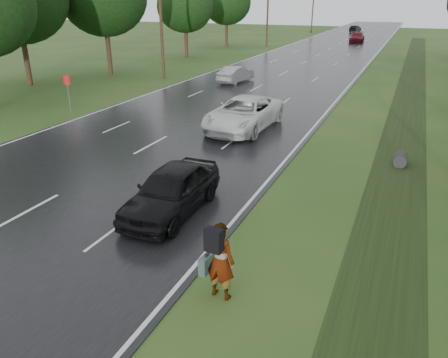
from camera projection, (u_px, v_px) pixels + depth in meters
ground at (26, 213)px, 14.88m from camera, size 220.00×220.00×0.00m
road at (313, 58)px, 53.09m from camera, size 14.00×180.00×0.04m
edge_stripe_east at (371, 60)px, 50.64m from camera, size 0.12×180.00×0.01m
edge_stripe_west at (260, 55)px, 55.52m from camera, size 0.12×180.00×0.01m
center_line at (313, 57)px, 53.08m from camera, size 0.12×180.00×0.01m
drainage_ditch at (407, 117)px, 26.60m from camera, size 2.20×120.00×0.56m
road_sign at (68, 86)px, 27.51m from camera, size 0.50×0.06×2.30m
utility_pole_mid at (161, 18)px, 37.43m from camera, size 1.60×0.26×10.00m
utility_pole_far at (268, 9)px, 62.91m from camera, size 1.60×0.26×10.00m
utility_pole_distant at (313, 6)px, 88.38m from camera, size 1.60×0.26×10.00m
tree_west_d at (185, 6)px, 50.89m from camera, size 6.60×6.60×8.80m
tree_west_f at (227, 2)px, 62.87m from camera, size 7.00×7.00×9.29m
pedestrian at (219, 259)px, 10.36m from camera, size 0.94×0.89×2.03m
white_pickup at (244, 114)px, 23.95m from camera, size 3.10×6.30×1.72m
dark_sedan at (172, 190)px, 14.60m from camera, size 1.98×4.76×1.61m
silver_sedan at (236, 74)px, 37.35m from camera, size 2.03×4.35×1.38m
far_car_red at (357, 37)px, 70.77m from camera, size 2.41×5.40×1.54m
far_car_dark at (355, 29)px, 91.21m from camera, size 2.05×4.23×1.34m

